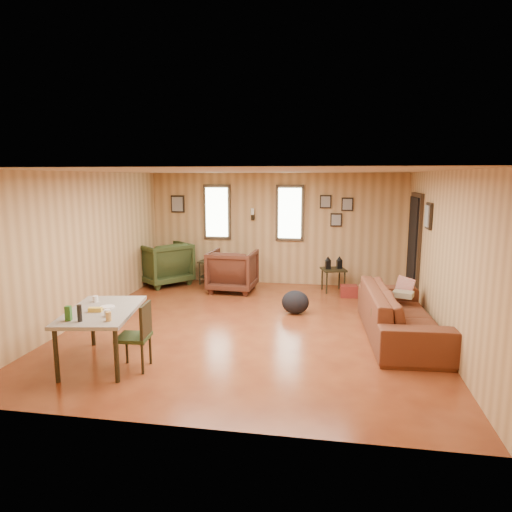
{
  "coord_description": "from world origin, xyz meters",
  "views": [
    {
      "loc": [
        1.21,
        -6.77,
        2.31
      ],
      "look_at": [
        0.0,
        0.4,
        1.05
      ],
      "focal_mm": 32.0,
      "sensor_mm": 36.0,
      "label": 1
    }
  ],
  "objects_px": {
    "side_table": "(333,268)",
    "recliner_brown": "(233,269)",
    "end_table": "(212,268)",
    "dining_table": "(101,315)",
    "recliner_green": "(164,261)",
    "sofa": "(401,305)"
  },
  "relations": [
    {
      "from": "side_table",
      "to": "recliner_brown",
      "type": "bearing_deg",
      "value": -171.51
    },
    {
      "from": "end_table",
      "to": "dining_table",
      "type": "distance_m",
      "value": 4.44
    },
    {
      "from": "side_table",
      "to": "dining_table",
      "type": "relative_size",
      "value": 0.5
    },
    {
      "from": "recliner_green",
      "to": "side_table",
      "type": "bearing_deg",
      "value": 130.08
    },
    {
      "from": "sofa",
      "to": "recliner_green",
      "type": "distance_m",
      "value": 5.29
    },
    {
      "from": "sofa",
      "to": "recliner_brown",
      "type": "xyz_separation_m",
      "value": [
        -3.0,
        2.27,
        -0.01
      ]
    },
    {
      "from": "recliner_green",
      "to": "side_table",
      "type": "height_order",
      "value": "recliner_green"
    },
    {
      "from": "recliner_green",
      "to": "end_table",
      "type": "distance_m",
      "value": 1.05
    },
    {
      "from": "side_table",
      "to": "recliner_green",
      "type": "bearing_deg",
      "value": 179.61
    },
    {
      "from": "recliner_brown",
      "to": "sofa",
      "type": "bearing_deg",
      "value": 145.51
    },
    {
      "from": "recliner_brown",
      "to": "recliner_green",
      "type": "relative_size",
      "value": 0.92
    },
    {
      "from": "sofa",
      "to": "recliner_brown",
      "type": "distance_m",
      "value": 3.76
    },
    {
      "from": "sofa",
      "to": "recliner_green",
      "type": "bearing_deg",
      "value": 57.44
    },
    {
      "from": "side_table",
      "to": "sofa",
      "type": "bearing_deg",
      "value": -69.27
    },
    {
      "from": "recliner_brown",
      "to": "recliner_green",
      "type": "bearing_deg",
      "value": -8.96
    },
    {
      "from": "recliner_brown",
      "to": "end_table",
      "type": "distance_m",
      "value": 0.84
    },
    {
      "from": "recliner_brown",
      "to": "side_table",
      "type": "bearing_deg",
      "value": -168.95
    },
    {
      "from": "recliner_green",
      "to": "end_table",
      "type": "bearing_deg",
      "value": 144.42
    },
    {
      "from": "sofa",
      "to": "recliner_green",
      "type": "height_order",
      "value": "recliner_green"
    },
    {
      "from": "recliner_brown",
      "to": "side_table",
      "type": "relative_size",
      "value": 1.28
    },
    {
      "from": "side_table",
      "to": "dining_table",
      "type": "distance_m",
      "value": 5.04
    },
    {
      "from": "recliner_green",
      "to": "end_table",
      "type": "xyz_separation_m",
      "value": [
        1.0,
        0.25,
        -0.16
      ]
    }
  ]
}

